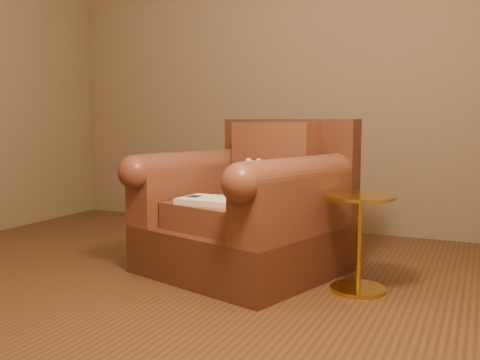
% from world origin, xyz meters
% --- Properties ---
extents(floor, '(4.00, 4.00, 0.00)m').
position_xyz_m(floor, '(0.00, 0.00, 0.00)').
color(floor, '#4F331B').
rests_on(floor, ground).
extents(armchair, '(1.24, 1.21, 0.91)m').
position_xyz_m(armchair, '(0.31, 0.66, 0.35)').
color(armchair, '#482518').
rests_on(armchair, floor).
extents(teddy_bear, '(0.17, 0.20, 0.24)m').
position_xyz_m(teddy_bear, '(0.29, 0.76, 0.52)').
color(teddy_bear, beige).
rests_on(teddy_bear, armchair).
extents(guidebook, '(0.43, 0.27, 0.03)m').
position_xyz_m(guidebook, '(0.23, 0.40, 0.45)').
color(guidebook, beige).
rests_on(guidebook, armchair).
extents(side_table, '(0.37, 0.37, 0.51)m').
position_xyz_m(side_table, '(1.01, 0.53, 0.28)').
color(side_table, gold).
rests_on(side_table, floor).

